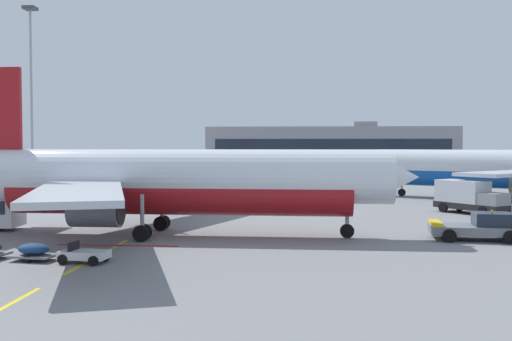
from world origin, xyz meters
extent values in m
plane|color=slate|center=(40.00, 40.00, 0.00)|extent=(400.00, 400.00, 0.00)
cube|color=yellow|center=(18.00, 8.55, 0.00)|extent=(0.24, 4.00, 0.01)
cube|color=yellow|center=(18.00, 15.27, 0.00)|extent=(0.24, 4.00, 0.01)
cube|color=yellow|center=(18.00, 22.14, 0.00)|extent=(0.24, 4.00, 0.01)
cube|color=yellow|center=(18.00, 27.89, 0.00)|extent=(0.24, 4.00, 0.01)
cube|color=yellow|center=(18.00, 34.39, 0.00)|extent=(0.24, 4.00, 0.01)
cube|color=yellow|center=(18.00, 41.80, 0.00)|extent=(0.24, 4.00, 0.01)
cube|color=yellow|center=(18.00, 47.31, 0.00)|extent=(0.24, 4.00, 0.01)
cube|color=yellow|center=(18.00, 53.31, 0.00)|extent=(0.24, 4.00, 0.01)
cube|color=yellow|center=(18.00, 60.04, 0.00)|extent=(0.24, 4.00, 0.01)
cube|color=yellow|center=(18.00, 66.18, 0.00)|extent=(0.24, 4.00, 0.01)
cube|color=yellow|center=(18.00, 71.69, 0.00)|extent=(0.24, 4.00, 0.01)
cube|color=yellow|center=(18.00, 79.03, 0.00)|extent=(0.24, 4.00, 0.01)
cube|color=yellow|center=(18.00, 86.23, 0.00)|extent=(0.24, 4.00, 0.01)
cube|color=#B21414|center=(18.00, 22.00, 0.00)|extent=(8.00, 0.40, 0.01)
cylinder|color=silver|center=(21.20, 26.46, 4.30)|extent=(30.18, 4.46, 3.80)
cylinder|color=maroon|center=(21.20, 26.46, 3.26)|extent=(24.57, 4.03, 3.50)
cone|color=silver|center=(36.24, 26.13, 4.30)|extent=(3.58, 3.80, 3.72)
cube|color=#192333|center=(35.19, 26.15, 4.97)|extent=(1.66, 2.88, 0.60)
cube|color=silver|center=(6.57, 29.98, 5.06)|extent=(3.34, 6.47, 0.24)
cube|color=#B7BCC6|center=(17.41, 35.04, 3.83)|extent=(10.46, 17.60, 0.36)
cube|color=#B7BCC6|center=(17.04, 18.04, 3.83)|extent=(9.83, 17.65, 0.36)
cylinder|color=#4C4F54|center=(17.19, 32.04, 2.38)|extent=(3.25, 2.17, 2.10)
cylinder|color=black|center=(18.79, 32.01, 2.38)|extent=(0.16, 1.79, 1.79)
cylinder|color=#4C4F54|center=(16.95, 21.05, 2.38)|extent=(3.25, 2.17, 2.10)
cylinder|color=black|center=(18.55, 21.01, 2.38)|extent=(0.16, 1.79, 1.79)
cylinder|color=gray|center=(33.09, 26.20, 1.83)|extent=(0.28, 0.28, 2.67)
cylinder|color=black|center=(33.09, 26.20, 0.50)|extent=(1.00, 0.30, 0.99)
cylinder|color=gray|center=(19.25, 29.10, 1.86)|extent=(0.28, 0.28, 2.61)
cylinder|color=black|center=(19.26, 29.45, 0.55)|extent=(1.11, 0.37, 1.10)
cylinder|color=black|center=(19.25, 28.75, 0.55)|extent=(1.11, 0.37, 1.10)
cylinder|color=gray|center=(19.14, 23.90, 1.86)|extent=(0.28, 0.28, 2.61)
cylinder|color=black|center=(19.15, 24.25, 0.55)|extent=(1.11, 0.37, 1.10)
cylinder|color=black|center=(19.13, 23.55, 0.55)|extent=(1.11, 0.37, 1.10)
cube|color=slate|center=(41.79, 26.00, 0.70)|extent=(6.24, 3.36, 0.60)
cube|color=#192333|center=(42.87, 25.90, 1.45)|extent=(2.59, 2.35, 0.90)
cube|color=yellow|center=(39.16, 26.25, 1.12)|extent=(0.94, 2.57, 0.24)
sphere|color=orange|center=(42.87, 25.90, 2.00)|extent=(0.16, 0.16, 0.16)
cylinder|color=black|center=(39.75, 24.79, 0.45)|extent=(0.93, 0.48, 0.90)
cylinder|color=black|center=(40.01, 27.58, 0.45)|extent=(0.93, 0.48, 0.90)
cylinder|color=black|center=(43.57, 24.43, 0.45)|extent=(0.93, 0.48, 0.90)
cylinder|color=black|center=(43.84, 27.22, 0.45)|extent=(0.93, 0.48, 0.90)
cylinder|color=silver|center=(52.90, 55.64, 4.16)|extent=(27.13, 17.54, 3.67)
cylinder|color=#0F479E|center=(52.90, 55.64, 3.15)|extent=(22.28, 14.62, 3.38)
cone|color=silver|center=(40.24, 62.82, 4.16)|extent=(4.72, 4.80, 3.60)
cube|color=#192333|center=(41.12, 62.32, 4.80)|extent=(2.70, 3.16, 0.58)
cylinder|color=black|center=(52.40, 49.81, 2.30)|extent=(0.95, 1.56, 1.73)
cylinder|color=gray|center=(42.89, 61.32, 1.77)|extent=(0.27, 0.27, 2.58)
cylinder|color=black|center=(42.89, 61.32, 0.48)|extent=(0.97, 0.71, 0.96)
cylinder|color=gray|center=(53.34, 52.50, 1.79)|extent=(0.27, 0.27, 2.52)
cylinder|color=black|center=(53.17, 52.21, 0.53)|extent=(1.09, 0.82, 1.06)
cylinder|color=black|center=(53.51, 52.80, 0.53)|extent=(1.09, 0.82, 1.06)
cylinder|color=black|center=(6.40, 29.50, 0.50)|extent=(1.01, 0.37, 1.00)
cube|color=black|center=(45.99, 41.83, 0.74)|extent=(6.08, 7.06, 0.60)
cube|color=gray|center=(47.36, 39.97, 1.59)|extent=(3.27, 3.28, 1.10)
cube|color=#192333|center=(48.04, 39.04, 1.69)|extent=(1.58, 1.19, 0.64)
cube|color=#B7BCC6|center=(45.40, 42.62, 2.09)|extent=(4.76, 5.26, 2.10)
cylinder|color=black|center=(48.28, 40.74, 0.48)|extent=(0.79, 0.94, 0.96)
cylinder|color=black|center=(46.35, 39.31, 0.48)|extent=(0.79, 0.94, 0.96)
cylinder|color=black|center=(45.62, 44.34, 0.48)|extent=(0.79, 0.94, 0.96)
cylinder|color=black|center=(43.69, 42.92, 0.48)|extent=(0.79, 0.94, 0.96)
cube|color=silver|center=(17.94, 16.33, 0.46)|extent=(2.77, 1.74, 0.44)
cube|color=black|center=(17.30, 16.42, 0.86)|extent=(0.27, 1.13, 0.56)
cylinder|color=black|center=(18.94, 16.90, 0.28)|extent=(0.58, 0.25, 0.56)
cylinder|color=black|center=(18.75, 15.51, 0.28)|extent=(0.58, 0.25, 0.56)
cylinder|color=black|center=(17.13, 17.15, 0.28)|extent=(0.58, 0.25, 0.56)
cylinder|color=black|center=(16.94, 15.76, 0.28)|extent=(0.58, 0.25, 0.56)
cube|color=slate|center=(14.87, 16.75, 0.28)|extent=(2.58, 1.81, 0.12)
ellipsoid|color=navy|center=(14.87, 16.75, 0.66)|extent=(1.97, 1.44, 0.64)
cylinder|color=black|center=(14.96, 17.42, 0.22)|extent=(0.45, 0.20, 0.44)
cylinder|color=black|center=(14.78, 16.09, 0.22)|extent=(0.45, 0.20, 0.44)
cylinder|color=slate|center=(-10.62, 71.14, 0.30)|extent=(0.70, 0.70, 0.60)
cylinder|color=#9EA0A5|center=(-10.62, 71.14, 13.42)|extent=(0.36, 0.36, 26.84)
cube|color=#3F3F44|center=(-10.62, 71.14, 27.09)|extent=(1.80, 1.80, 0.50)
cube|color=gray|center=(37.53, 140.20, 5.57)|extent=(61.36, 26.81, 11.13)
cube|color=#192333|center=(37.53, 126.73, 6.12)|extent=(56.45, 0.12, 4.01)
cube|color=gray|center=(46.73, 140.20, 11.93)|extent=(6.00, 5.00, 1.60)
camera|label=1|loc=(29.74, -14.95, 6.45)|focal=41.19mm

